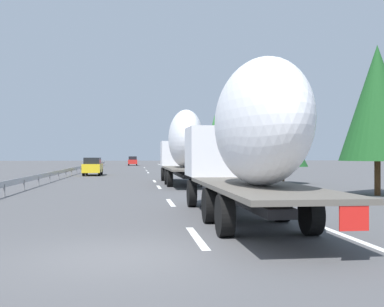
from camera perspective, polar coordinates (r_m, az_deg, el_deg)
name	(u,v)px	position (r m, az deg, el deg)	size (l,w,h in m)	color
ground_plane	(132,175)	(49.44, -7.23, -2.54)	(260.00, 260.00, 0.00)	#4C4C4F
lane_stripe_0	(197,237)	(11.67, 0.57, -10.08)	(3.20, 0.20, 0.01)	white
lane_stripe_1	(171,203)	(20.10, -2.60, -5.93)	(3.20, 0.20, 0.01)	white
lane_stripe_2	(159,187)	(29.86, -4.01, -4.06)	(3.20, 0.20, 0.01)	white
lane_stripe_3	(155,181)	(36.68, -4.54, -3.34)	(3.20, 0.20, 0.01)	white
lane_stripe_4	(148,173)	(54.69, -5.31, -2.31)	(3.20, 0.20, 0.01)	white
lane_stripe_5	(147,171)	(61.58, -5.48, -2.08)	(3.20, 0.20, 0.01)	white
lane_stripe_6	(146,170)	(63.37, -5.52, -2.03)	(3.20, 0.20, 0.01)	white
lane_stripe_7	(144,168)	(77.02, -5.76, -1.71)	(3.20, 0.20, 0.01)	white
edge_line_right	(180,173)	(54.68, -1.42, -2.32)	(110.00, 0.20, 0.01)	white
truck_lead	(184,145)	(32.25, -1.01, 1.09)	(13.31, 2.55, 4.99)	silver
truck_trailing	(248,138)	(14.00, 6.73, 1.91)	(12.42, 2.55, 4.55)	silver
car_yellow_coupe	(93,166)	(48.08, -11.88, -1.52)	(4.65, 1.73, 1.78)	gold
car_red_compact	(133,161)	(93.16, -7.16, -0.89)	(4.25, 1.78, 1.80)	red
road_sign	(196,154)	(49.59, 0.53, -0.02)	(0.10, 0.90, 3.15)	gray
tree_0	(214,137)	(56.01, 2.72, 1.97)	(2.42, 2.42, 6.76)	#472D19
tree_1	(195,149)	(100.01, 0.33, 0.56)	(2.47, 2.47, 5.22)	#472D19
tree_2	(219,142)	(62.01, 3.23, 1.41)	(2.95, 2.95, 5.67)	#472D19
tree_3	(282,142)	(34.05, 10.82, 1.42)	(3.59, 3.59, 4.75)	#472D19
tree_4	(377,103)	(25.43, 21.44, 5.70)	(3.74, 3.74, 7.52)	#472D19
guardrail_median	(77,168)	(52.80, -13.74, -1.76)	(94.00, 0.10, 0.76)	#9EA0A5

